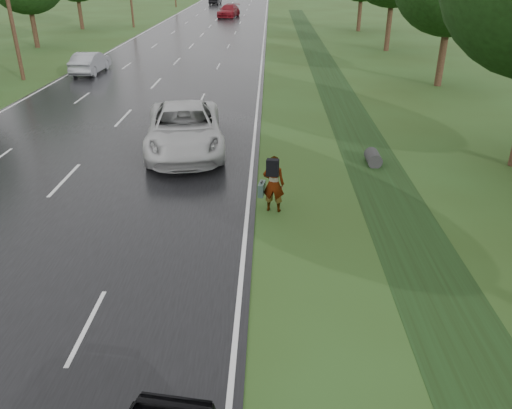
{
  "coord_description": "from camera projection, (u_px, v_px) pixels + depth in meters",
  "views": [
    {
      "loc": [
        7.41,
        -8.47,
        7.16
      ],
      "look_at": [
        7.08,
        3.55,
        1.3
      ],
      "focal_mm": 35.0,
      "sensor_mm": 36.0,
      "label": 1
    }
  ],
  "objects": [
    {
      "name": "edge_stripe_east",
      "position": [
        264.0,
        39.0,
        51.18
      ],
      "size": [
        0.12,
        180.0,
        0.01
      ],
      "primitive_type": "cube",
      "color": "silver",
      "rests_on": "road"
    },
    {
      "name": "far_car_dark",
      "position": [
        215.0,
        0.0,
        92.64
      ],
      "size": [
        2.06,
        4.98,
        1.6
      ],
      "primitive_type": "imported",
      "rotation": [
        0.0,
        0.0,
        3.07
      ],
      "color": "black",
      "rests_on": "road"
    },
    {
      "name": "white_pickup",
      "position": [
        184.0,
        129.0,
        20.58
      ],
      "size": [
        4.04,
        7.02,
        1.84
      ],
      "primitive_type": "imported",
      "rotation": [
        0.0,
        0.0,
        0.16
      ],
      "color": "silver",
      "rests_on": "road"
    },
    {
      "name": "center_line",
      "position": [
        198.0,
        39.0,
        51.35
      ],
      "size": [
        0.12,
        180.0,
        0.01
      ],
      "primitive_type": "cube",
      "color": "silver",
      "rests_on": "road"
    },
    {
      "name": "road",
      "position": [
        198.0,
        39.0,
        51.36
      ],
      "size": [
        14.0,
        180.0,
        0.04
      ],
      "primitive_type": "cube",
      "color": "black",
      "rests_on": "ground"
    },
    {
      "name": "silver_sedan",
      "position": [
        90.0,
        62.0,
        35.16
      ],
      "size": [
        1.67,
        4.51,
        1.47
      ],
      "primitive_type": "imported",
      "rotation": [
        0.0,
        0.0,
        3.12
      ],
      "color": "gray",
      "rests_on": "road"
    },
    {
      "name": "pedestrian",
      "position": [
        273.0,
        183.0,
        15.54
      ],
      "size": [
        0.87,
        0.84,
        1.85
      ],
      "rotation": [
        0.0,
        0.0,
        2.98
      ],
      "color": "#A5998C",
      "rests_on": "ground"
    },
    {
      "name": "far_car_red",
      "position": [
        229.0,
        11.0,
        70.88
      ],
      "size": [
        3.26,
        6.1,
        1.68
      ],
      "primitive_type": "imported",
      "rotation": [
        0.0,
        0.0,
        -0.16
      ],
      "color": "maroon",
      "rests_on": "road"
    },
    {
      "name": "edge_stripe_west",
      "position": [
        133.0,
        38.0,
        51.51
      ],
      "size": [
        0.12,
        180.0,
        0.01
      ],
      "primitive_type": "cube",
      "color": "silver",
      "rests_on": "road"
    },
    {
      "name": "drainage_ditch",
      "position": [
        344.0,
        106.0,
        27.44
      ],
      "size": [
        2.2,
        120.0,
        0.56
      ],
      "color": "black",
      "rests_on": "ground"
    }
  ]
}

